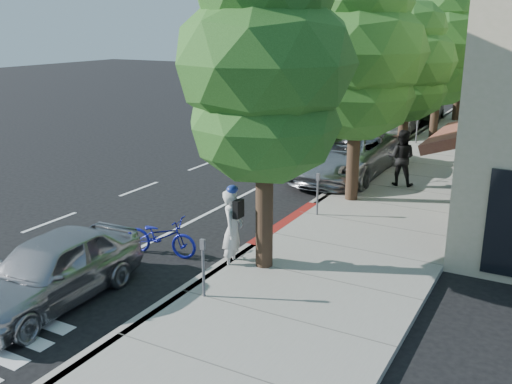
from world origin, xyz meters
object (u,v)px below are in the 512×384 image
Objects in this scene: silver_suv at (344,154)px; street_tree_0 at (265,68)px; street_tree_2 at (408,63)px; pedestrian at (401,158)px; street_tree_4 at (462,46)px; dark_suv_far at (424,106)px; street_tree_1 at (358,55)px; bicycle at (161,236)px; dark_sedan at (343,147)px; cyclist at (233,230)px; street_tree_5 at (479,42)px; street_tree_3 at (441,45)px; near_car_a at (51,270)px; white_pickup at (392,117)px.

street_tree_0 is at bearing -81.67° from silver_suv.
pedestrian is (0.92, -3.60, -2.97)m from street_tree_2.
dark_suv_far is at bearing -164.03° from street_tree_4.
bicycle is at bearing -112.87° from street_tree_1.
street_tree_0 reaches higher than dark_sedan.
cyclist is at bearing 73.18° from pedestrian.
dark_suv_far is at bearing -11.95° from bicycle.
dark_sedan is at bearing 101.21° from street_tree_0.
street_tree_5 reaches higher than cyclist.
street_tree_4 reaches higher than street_tree_2.
street_tree_3 is 4.00× the size of bicycle.
street_tree_3 is 1.49× the size of dark_suv_far.
street_tree_2 is 3.36× the size of pedestrian.
street_tree_0 reaches higher than street_tree_2.
street_tree_2 is at bearing -90.00° from street_tree_4.
dark_suv_far is (0.95, 23.90, 0.38)m from bicycle.
near_car_a is at bearing -99.48° from dark_suv_far.
street_tree_5 is (0.00, 24.00, -0.23)m from street_tree_1.
near_car_a is (-1.35, -27.00, -0.14)m from dark_suv_far.
cyclist is (-0.73, -12.19, -3.13)m from street_tree_2.
bicycle is at bearing -95.08° from street_tree_5.
street_tree_5 is at bearing -93.51° from pedestrian.
silver_suv is at bearing -93.83° from street_tree_5.
dark_sedan is 7.79m from white_pickup.
street_tree_4 is 1.67× the size of dark_sedan.
street_tree_1 is 6.76m from dark_sedan.
street_tree_5 reaches higher than dark_suv_far.
street_tree_1 reaches higher than bicycle.
dark_suv_far is at bearing -10.41° from cyclist.
white_pickup is (-2.31, -5.22, -3.49)m from street_tree_4.
dark_suv_far is at bearing 85.20° from near_car_a.
pedestrian reaches higher than bicycle.
street_tree_4 is 3.91m from dark_suv_far.
dark_sedan is at bearing -96.54° from street_tree_5.
street_tree_2 is 16.16m from near_car_a.
bicycle is 23.92m from dark_suv_far.
street_tree_4 is at bearing 90.00° from street_tree_2.
street_tree_0 is 3.84× the size of cyclist.
silver_suv is (-1.40, -2.94, -3.21)m from street_tree_2.
street_tree_3 is 9.79m from silver_suv.
dark_sedan is 12.51m from dark_suv_far.
street_tree_2 is 4.57m from silver_suv.
pedestrian is at bearing 69.41° from near_car_a.
bicycle is 3.13m from near_car_a.
street_tree_4 is at bearing -90.00° from street_tree_5.
street_tree_1 is 1.16× the size of silver_suv.
street_tree_2 is (0.00, 6.00, -0.57)m from street_tree_1.
dark_sedan is (-2.18, -7.00, -3.94)m from street_tree_3.
cyclist reaches higher than near_car_a.
street_tree_4 is at bearing 90.00° from street_tree_3.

